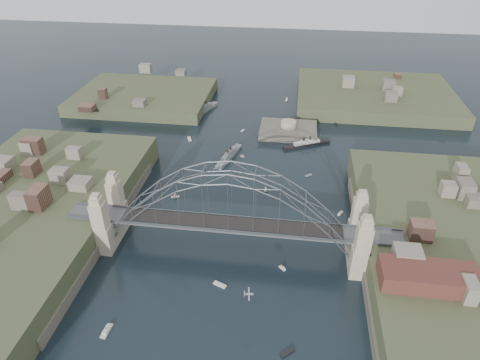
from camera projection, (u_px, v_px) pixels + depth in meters
name	position (u px, v px, depth m)	size (l,w,h in m)	color
ground	(231.00, 249.00, 109.77)	(500.00, 500.00, 0.00)	black
bridge	(230.00, 211.00, 103.18)	(84.00, 13.80, 24.60)	#4F5052
shore_west	(23.00, 225.00, 115.30)	(50.50, 90.00, 12.00)	#424A2C
shore_east	(465.00, 265.00, 102.14)	(50.50, 90.00, 12.00)	#424A2C
headland_nw	(145.00, 100.00, 195.34)	(60.00, 45.00, 9.00)	#424A2C
headland_ne	(374.00, 99.00, 195.71)	(70.00, 55.00, 9.50)	#424A2C
fort_island	(288.00, 135.00, 167.17)	(22.00, 16.00, 9.40)	#544F44
wharf_shed	(429.00, 277.00, 87.66)	(20.00, 8.00, 4.00)	#592D26
naval_cruiser_near	(229.00, 156.00, 150.26)	(6.98, 18.05, 5.41)	gray
naval_cruiser_far	(205.00, 109.00, 185.42)	(8.96, 17.69, 6.09)	gray
ocean_liner	(307.00, 144.00, 158.23)	(17.81, 10.97, 4.61)	black
aeroplane	(248.00, 294.00, 86.30)	(1.99, 3.66, 0.53)	#A0A3A7
small_boat_a	(175.00, 195.00, 129.29)	(2.69, 1.60, 2.38)	silver
small_boat_b	(266.00, 189.00, 131.77)	(1.43, 1.95, 2.38)	silver
small_boat_c	(220.00, 285.00, 99.08)	(3.37, 2.24, 0.45)	silver
small_boat_d	(308.00, 175.00, 140.27)	(2.47, 2.23, 0.45)	silver
small_boat_e	(189.00, 139.00, 162.89)	(2.31, 3.74, 0.45)	silver
small_boat_f	(242.00, 156.00, 150.98)	(1.84, 0.90, 1.43)	silver
small_boat_g	(287.00, 353.00, 83.82)	(2.99, 2.80, 0.45)	silver
small_boat_h	(243.00, 131.00, 169.15)	(1.46, 2.15, 0.45)	silver
small_boat_i	(340.00, 213.00, 122.63)	(1.84, 2.45, 0.45)	silver
small_boat_j	(107.00, 331.00, 88.05)	(1.52, 3.76, 1.43)	silver
small_boat_k	(287.00, 99.00, 196.10)	(1.37, 2.29, 2.38)	silver
small_boat_l	(116.00, 174.00, 141.25)	(2.40, 2.02, 0.45)	silver
small_boat_m	(282.00, 268.00, 103.58)	(1.90, 1.82, 1.43)	silver
small_boat_n	(336.00, 124.00, 174.27)	(1.39, 2.97, 0.45)	silver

